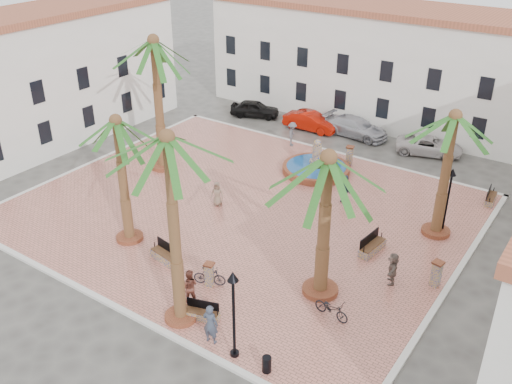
# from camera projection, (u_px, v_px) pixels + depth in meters

# --- Properties ---
(ground) EXTENTS (120.00, 120.00, 0.00)m
(ground) POSITION_uv_depth(u_px,v_px,m) (243.00, 211.00, 35.29)
(ground) COLOR #56544F
(ground) RESTS_ON ground
(plaza) EXTENTS (26.00, 22.00, 0.15)m
(plaza) POSITION_uv_depth(u_px,v_px,m) (243.00, 209.00, 35.25)
(plaza) COLOR tan
(plaza) RESTS_ON ground
(kerb_n) EXTENTS (26.30, 0.30, 0.16)m
(kerb_n) POSITION_uv_depth(u_px,v_px,m) (327.00, 150.00, 43.26)
(kerb_n) COLOR silver
(kerb_n) RESTS_ON ground
(kerb_s) EXTENTS (26.30, 0.30, 0.16)m
(kerb_s) POSITION_uv_depth(u_px,v_px,m) (109.00, 303.00, 27.24)
(kerb_s) COLOR silver
(kerb_s) RESTS_ON ground
(kerb_e) EXTENTS (0.30, 22.30, 0.16)m
(kerb_e) POSITION_uv_depth(u_px,v_px,m) (452.00, 282.00, 28.74)
(kerb_e) COLOR silver
(kerb_e) RESTS_ON ground
(kerb_w) EXTENTS (0.30, 22.30, 0.16)m
(kerb_w) POSITION_uv_depth(u_px,v_px,m) (99.00, 160.00, 41.76)
(kerb_w) COLOR silver
(kerb_w) RESTS_ON ground
(building_north) EXTENTS (30.40, 7.40, 9.50)m
(building_north) POSITION_uv_depth(u_px,v_px,m) (382.00, 63.00, 47.61)
(building_north) COLOR white
(building_north) RESTS_ON ground
(building_west) EXTENTS (6.40, 24.40, 10.00)m
(building_west) POSITION_uv_depth(u_px,v_px,m) (35.00, 80.00, 42.45)
(building_west) COLOR white
(building_west) RESTS_ON ground
(fountain) EXTENTS (4.69, 4.69, 2.43)m
(fountain) POSITION_uv_depth(u_px,v_px,m) (316.00, 167.00, 39.66)
(fountain) COLOR brown
(fountain) RESTS_ON plaza
(palm_nw) EXTENTS (5.82, 5.82, 9.38)m
(palm_nw) POSITION_uv_depth(u_px,v_px,m) (154.00, 55.00, 36.70)
(palm_nw) COLOR brown
(palm_nw) RESTS_ON plaza
(palm_sw) EXTENTS (4.90, 4.90, 7.44)m
(palm_sw) POSITION_uv_depth(u_px,v_px,m) (117.00, 135.00, 29.20)
(palm_sw) COLOR brown
(palm_sw) RESTS_ON plaza
(palm_s) EXTENTS (4.86, 4.86, 9.30)m
(palm_s) POSITION_uv_depth(u_px,v_px,m) (168.00, 158.00, 22.41)
(palm_s) COLOR brown
(palm_s) RESTS_ON plaza
(palm_e) EXTENTS (5.73, 5.73, 7.61)m
(palm_e) POSITION_uv_depth(u_px,v_px,m) (328.00, 176.00, 24.95)
(palm_e) COLOR brown
(palm_e) RESTS_ON plaza
(palm_ne) EXTENTS (5.25, 5.25, 7.48)m
(palm_ne) POSITION_uv_depth(u_px,v_px,m) (453.00, 131.00, 29.77)
(palm_ne) COLOR brown
(palm_ne) RESTS_ON plaza
(bench_s) EXTENTS (2.03, 0.93, 1.03)m
(bench_s) POSITION_uv_depth(u_px,v_px,m) (166.00, 256.00, 30.10)
(bench_s) COLOR gray
(bench_s) RESTS_ON plaza
(bench_se) EXTENTS (1.73, 0.99, 0.87)m
(bench_se) POSITION_uv_depth(u_px,v_px,m) (202.00, 314.00, 26.07)
(bench_se) COLOR gray
(bench_se) RESTS_ON plaza
(bench_e) EXTENTS (0.82, 2.03, 1.04)m
(bench_e) POSITION_uv_depth(u_px,v_px,m) (372.00, 247.00, 30.87)
(bench_e) COLOR gray
(bench_e) RESTS_ON plaza
(bench_ne) EXTENTS (0.67, 1.72, 0.89)m
(bench_ne) POSITION_uv_depth(u_px,v_px,m) (491.00, 198.00, 35.85)
(bench_ne) COLOR gray
(bench_ne) RESTS_ON plaza
(lamppost_s) EXTENTS (0.47, 0.47, 4.31)m
(lamppost_s) POSITION_uv_depth(u_px,v_px,m) (233.00, 300.00, 22.75)
(lamppost_s) COLOR black
(lamppost_s) RESTS_ON plaza
(lamppost_e) EXTENTS (0.44, 0.44, 4.05)m
(lamppost_e) POSITION_uv_depth(u_px,v_px,m) (449.00, 190.00, 31.50)
(lamppost_e) COLOR black
(lamppost_e) RESTS_ON plaza
(bollard_se) EXTENTS (0.56, 0.56, 1.31)m
(bollard_se) POSITION_uv_depth(u_px,v_px,m) (209.00, 274.00, 28.05)
(bollard_se) COLOR gray
(bollard_se) RESTS_ON plaza
(bollard_n) EXTENTS (0.62, 0.62, 1.46)m
(bollard_n) POSITION_uv_depth(u_px,v_px,m) (349.00, 155.00, 40.43)
(bollard_n) COLOR gray
(bollard_n) RESTS_ON plaza
(bollard_e) EXTENTS (0.59, 0.59, 1.41)m
(bollard_e) POSITION_uv_depth(u_px,v_px,m) (436.00, 273.00, 28.01)
(bollard_e) COLOR gray
(bollard_e) RESTS_ON plaza
(litter_bin) EXTENTS (0.38, 0.38, 0.75)m
(litter_bin) POSITION_uv_depth(u_px,v_px,m) (267.00, 364.00, 23.12)
(litter_bin) COLOR black
(litter_bin) RESTS_ON plaza
(cyclist_a) EXTENTS (0.78, 0.58, 1.96)m
(cyclist_a) POSITION_uv_depth(u_px,v_px,m) (210.00, 324.00, 24.38)
(cyclist_a) COLOR #394153
(cyclist_a) RESTS_ON plaza
(bicycle_a) EXTENTS (1.88, 0.86, 0.95)m
(bicycle_a) POSITION_uv_depth(u_px,v_px,m) (332.00, 309.00, 26.05)
(bicycle_a) COLOR black
(bicycle_a) RESTS_ON plaza
(cyclist_b) EXTENTS (1.08, 1.01, 1.77)m
(cyclist_b) POSITION_uv_depth(u_px,v_px,m) (189.00, 286.00, 26.86)
(cyclist_b) COLOR brown
(cyclist_b) RESTS_ON plaza
(bicycle_b) EXTENTS (1.70, 1.07, 0.99)m
(bicycle_b) POSITION_uv_depth(u_px,v_px,m) (210.00, 276.00, 28.20)
(bicycle_b) COLOR black
(bicycle_b) RESTS_ON plaza
(pedestrian_fountain_a) EXTENTS (0.91, 0.78, 1.57)m
(pedestrian_fountain_a) POSITION_uv_depth(u_px,v_px,m) (217.00, 194.00, 35.24)
(pedestrian_fountain_a) COLOR #846A56
(pedestrian_fountain_a) RESTS_ON plaza
(pedestrian_fountain_b) EXTENTS (1.17, 1.01, 1.89)m
(pedestrian_fountain_b) POSITION_uv_depth(u_px,v_px,m) (345.00, 189.00, 35.50)
(pedestrian_fountain_b) COLOR #343E5D
(pedestrian_fountain_b) RESTS_ON plaza
(pedestrian_north) EXTENTS (1.10, 1.38, 1.87)m
(pedestrian_north) POSITION_uv_depth(u_px,v_px,m) (292.00, 134.00, 43.49)
(pedestrian_north) COLOR #54535A
(pedestrian_north) RESTS_ON plaza
(pedestrian_east) EXTENTS (1.07, 1.67, 1.72)m
(pedestrian_east) POSITION_uv_depth(u_px,v_px,m) (393.00, 268.00, 28.16)
(pedestrian_east) COLOR #68574F
(pedestrian_east) RESTS_ON plaza
(car_black) EXTENTS (4.55, 3.12, 1.44)m
(car_black) POSITION_uv_depth(u_px,v_px,m) (255.00, 109.00, 49.63)
(car_black) COLOR black
(car_black) RESTS_ON ground
(car_red) EXTENTS (4.62, 1.72, 1.51)m
(car_red) POSITION_uv_depth(u_px,v_px,m) (311.00, 121.00, 46.82)
(car_red) COLOR #A91204
(car_red) RESTS_ON ground
(car_silver) EXTENTS (5.45, 2.50, 1.54)m
(car_silver) POSITION_uv_depth(u_px,v_px,m) (356.00, 127.00, 45.63)
(car_silver) COLOR #B1B2BA
(car_silver) RESTS_ON ground
(car_white) EXTENTS (5.30, 3.56, 1.35)m
(car_white) POSITION_uv_depth(u_px,v_px,m) (429.00, 146.00, 42.58)
(car_white) COLOR silver
(car_white) RESTS_ON ground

